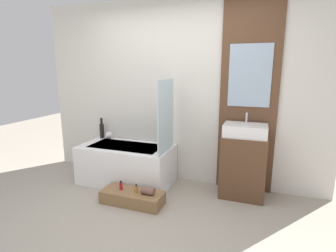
{
  "coord_description": "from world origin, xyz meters",
  "views": [
    {
      "loc": [
        1.17,
        -2.02,
        1.64
      ],
      "look_at": [
        0.18,
        0.71,
        1.0
      ],
      "focal_mm": 28.0,
      "sensor_mm": 36.0,
      "label": 1
    }
  ],
  "objects_px": {
    "sink": "(245,130)",
    "vase_tall_dark": "(102,130)",
    "wooden_step_bench": "(132,197)",
    "vase_round_light": "(109,135)",
    "bottle_soap_primary": "(121,186)",
    "bottle_soap_secondary": "(136,189)",
    "bathtub": "(127,164)"
  },
  "relations": [
    {
      "from": "sink",
      "to": "vase_round_light",
      "type": "height_order",
      "value": "sink"
    },
    {
      "from": "wooden_step_bench",
      "to": "vase_tall_dark",
      "type": "xyz_separation_m",
      "value": [
        -0.94,
        0.81,
        0.61
      ]
    },
    {
      "from": "sink",
      "to": "bottle_soap_primary",
      "type": "distance_m",
      "value": 1.7
    },
    {
      "from": "bathtub",
      "to": "bottle_soap_secondary",
      "type": "bearing_deg",
      "value": -51.91
    },
    {
      "from": "vase_tall_dark",
      "to": "bottle_soap_secondary",
      "type": "height_order",
      "value": "vase_tall_dark"
    },
    {
      "from": "bottle_soap_secondary",
      "to": "sink",
      "type": "bearing_deg",
      "value": 29.3
    },
    {
      "from": "bottle_soap_secondary",
      "to": "bathtub",
      "type": "bearing_deg",
      "value": 128.09
    },
    {
      "from": "vase_tall_dark",
      "to": "bottle_soap_secondary",
      "type": "relative_size",
      "value": 3.13
    },
    {
      "from": "vase_tall_dark",
      "to": "vase_round_light",
      "type": "bearing_deg",
      "value": -8.75
    },
    {
      "from": "vase_round_light",
      "to": "sink",
      "type": "bearing_deg",
      "value": -3.22
    },
    {
      "from": "bottle_soap_primary",
      "to": "bottle_soap_secondary",
      "type": "bearing_deg",
      "value": 0.0
    },
    {
      "from": "sink",
      "to": "vase_tall_dark",
      "type": "bearing_deg",
      "value": 176.44
    },
    {
      "from": "bathtub",
      "to": "bottle_soap_secondary",
      "type": "xyz_separation_m",
      "value": [
        0.43,
        -0.55,
        -0.07
      ]
    },
    {
      "from": "sink",
      "to": "bottle_soap_secondary",
      "type": "bearing_deg",
      "value": -150.7
    },
    {
      "from": "vase_round_light",
      "to": "bottle_soap_primary",
      "type": "distance_m",
      "value": 1.1
    },
    {
      "from": "sink",
      "to": "vase_tall_dark",
      "type": "height_order",
      "value": "sink"
    },
    {
      "from": "vase_tall_dark",
      "to": "vase_round_light",
      "type": "distance_m",
      "value": 0.16
    },
    {
      "from": "wooden_step_bench",
      "to": "vase_round_light",
      "type": "bearing_deg",
      "value": 135.7
    },
    {
      "from": "bathtub",
      "to": "bottle_soap_primary",
      "type": "distance_m",
      "value": 0.59
    },
    {
      "from": "sink",
      "to": "bottle_soap_primary",
      "type": "bearing_deg",
      "value": -154.53
    },
    {
      "from": "wooden_step_bench",
      "to": "vase_round_light",
      "type": "height_order",
      "value": "vase_round_light"
    },
    {
      "from": "vase_round_light",
      "to": "vase_tall_dark",
      "type": "bearing_deg",
      "value": 171.25
    },
    {
      "from": "bathtub",
      "to": "vase_tall_dark",
      "type": "bearing_deg",
      "value": 155.28
    },
    {
      "from": "bottle_soap_primary",
      "to": "bottle_soap_secondary",
      "type": "xyz_separation_m",
      "value": [
        0.21,
        0.0,
        -0.01
      ]
    },
    {
      "from": "wooden_step_bench",
      "to": "bottle_soap_primary",
      "type": "relative_size",
      "value": 6.76
    },
    {
      "from": "bathtub",
      "to": "bottle_soap_primary",
      "type": "height_order",
      "value": "bathtub"
    },
    {
      "from": "vase_tall_dark",
      "to": "sink",
      "type": "bearing_deg",
      "value": -3.56
    },
    {
      "from": "bottle_soap_secondary",
      "to": "wooden_step_bench",
      "type": "bearing_deg",
      "value": 180.0
    },
    {
      "from": "wooden_step_bench",
      "to": "sink",
      "type": "xyz_separation_m",
      "value": [
        1.26,
        0.67,
        0.81
      ]
    },
    {
      "from": "vase_tall_dark",
      "to": "bottle_soap_primary",
      "type": "bearing_deg",
      "value": -45.74
    },
    {
      "from": "bathtub",
      "to": "bottle_soap_secondary",
      "type": "distance_m",
      "value": 0.7
    },
    {
      "from": "wooden_step_bench",
      "to": "bottle_soap_secondary",
      "type": "distance_m",
      "value": 0.14
    }
  ]
}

